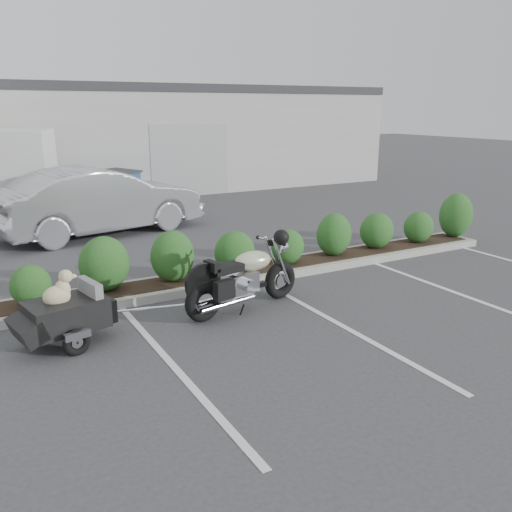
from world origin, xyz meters
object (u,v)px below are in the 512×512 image
motorcycle (244,279)px  dumpster (105,192)px  sedan (100,201)px  pet_trailer (65,313)px

motorcycle → dumpster: (0.18, 9.52, 0.13)m
sedan → dumpster: bearing=-28.1°
dumpster → motorcycle: bearing=-113.0°
motorcycle → pet_trailer: motorcycle is taller
motorcycle → sedan: bearing=84.1°
pet_trailer → dumpster: (2.97, 9.51, 0.19)m
motorcycle → sedan: size_ratio=0.43×
motorcycle → dumpster: 9.52m
pet_trailer → sedan: size_ratio=0.35×
motorcycle → dumpster: size_ratio=0.98×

